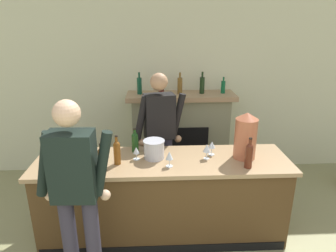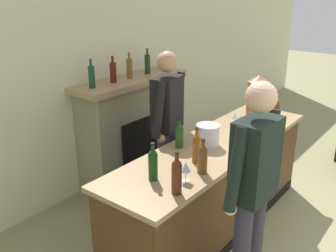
{
  "view_description": "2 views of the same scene",
  "coord_description": "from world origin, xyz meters",
  "px_view_note": "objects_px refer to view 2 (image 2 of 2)",
  "views": [
    {
      "loc": [
        -0.21,
        -0.69,
        2.35
      ],
      "look_at": [
        -0.05,
        2.66,
        1.16
      ],
      "focal_mm": 32.0,
      "sensor_mm": 36.0,
      "label": 1
    },
    {
      "loc": [
        -3.04,
        0.52,
        2.35
      ],
      "look_at": [
        -0.21,
        2.74,
        1.02
      ],
      "focal_mm": 40.0,
      "sensor_mm": 36.0,
      "label": 2
    }
  ],
  "objects_px": {
    "wine_glass_front_left": "(199,142)",
    "wine_glass_near_bucket": "(235,134)",
    "wine_bottle_rose_blush": "(196,147)",
    "wine_bottle_port_short": "(177,175)",
    "wine_glass_by_dispenser": "(186,167)",
    "wine_bottle_riesling_slim": "(276,112)",
    "wine_glass_front_right": "(235,116)",
    "copper_dispenser": "(257,98)",
    "ice_bucket_steel": "(208,135)",
    "wine_bottle_merlot_tall": "(203,158)",
    "potted_plant_corner": "(253,116)",
    "wine_bottle_burgundy_dark": "(153,163)",
    "wine_glass_mid_counter": "(240,119)",
    "person_customer": "(252,192)",
    "wine_bottle_cabernet_heavy": "(179,135)",
    "person_bartender": "(168,127)",
    "fireplace_stone": "(132,128)"
  },
  "relations": [
    {
      "from": "person_bartender",
      "to": "wine_bottle_rose_blush",
      "type": "relative_size",
      "value": 5.64
    },
    {
      "from": "wine_bottle_burgundy_dark",
      "to": "wine_glass_by_dispenser",
      "type": "xyz_separation_m",
      "value": [
        0.13,
        -0.22,
        -0.02
      ]
    },
    {
      "from": "wine_bottle_riesling_slim",
      "to": "wine_bottle_merlot_tall",
      "type": "xyz_separation_m",
      "value": [
        -1.46,
        -0.0,
        -0.01
      ]
    },
    {
      "from": "potted_plant_corner",
      "to": "wine_bottle_burgundy_dark",
      "type": "bearing_deg",
      "value": -166.14
    },
    {
      "from": "wine_bottle_burgundy_dark",
      "to": "wine_bottle_port_short",
      "type": "xyz_separation_m",
      "value": [
        -0.06,
        -0.27,
        0.01
      ]
    },
    {
      "from": "wine_bottle_port_short",
      "to": "wine_glass_by_dispenser",
      "type": "bearing_deg",
      "value": 16.21
    },
    {
      "from": "copper_dispenser",
      "to": "wine_glass_front_right",
      "type": "distance_m",
      "value": 0.38
    },
    {
      "from": "wine_bottle_riesling_slim",
      "to": "wine_bottle_cabernet_heavy",
      "type": "height_order",
      "value": "wine_bottle_riesling_slim"
    },
    {
      "from": "wine_bottle_port_short",
      "to": "wine_bottle_merlot_tall",
      "type": "distance_m",
      "value": 0.39
    },
    {
      "from": "copper_dispenser",
      "to": "ice_bucket_steel",
      "type": "bearing_deg",
      "value": 178.2
    },
    {
      "from": "wine_glass_front_left",
      "to": "wine_glass_near_bucket",
      "type": "relative_size",
      "value": 0.85
    },
    {
      "from": "wine_bottle_riesling_slim",
      "to": "wine_glass_mid_counter",
      "type": "relative_size",
      "value": 1.92
    },
    {
      "from": "wine_glass_near_bucket",
      "to": "wine_glass_mid_counter",
      "type": "bearing_deg",
      "value": 21.64
    },
    {
      "from": "copper_dispenser",
      "to": "ice_bucket_steel",
      "type": "height_order",
      "value": "copper_dispenser"
    },
    {
      "from": "wine_glass_mid_counter",
      "to": "wine_glass_near_bucket",
      "type": "xyz_separation_m",
      "value": [
        -0.41,
        -0.16,
        -0.0
      ]
    },
    {
      "from": "ice_bucket_steel",
      "to": "wine_glass_mid_counter",
      "type": "bearing_deg",
      "value": -4.55
    },
    {
      "from": "person_bartender",
      "to": "wine_glass_near_bucket",
      "type": "xyz_separation_m",
      "value": [
        0.08,
        -0.75,
        0.08
      ]
    },
    {
      "from": "wine_bottle_riesling_slim",
      "to": "wine_bottle_rose_blush",
      "type": "height_order",
      "value": "wine_bottle_riesling_slim"
    },
    {
      "from": "wine_glass_front_right",
      "to": "ice_bucket_steel",
      "type": "bearing_deg",
      "value": -175.16
    },
    {
      "from": "wine_glass_mid_counter",
      "to": "wine_bottle_cabernet_heavy",
      "type": "bearing_deg",
      "value": 163.9
    },
    {
      "from": "ice_bucket_steel",
      "to": "wine_glass_front_left",
      "type": "distance_m",
      "value": 0.19
    },
    {
      "from": "wine_bottle_burgundy_dark",
      "to": "wine_bottle_cabernet_heavy",
      "type": "bearing_deg",
      "value": 18.62
    },
    {
      "from": "ice_bucket_steel",
      "to": "wine_bottle_merlot_tall",
      "type": "xyz_separation_m",
      "value": [
        -0.51,
        -0.27,
        0.03
      ]
    },
    {
      "from": "wine_bottle_rose_blush",
      "to": "ice_bucket_steel",
      "type": "bearing_deg",
      "value": 18.03
    },
    {
      "from": "potted_plant_corner",
      "to": "wine_bottle_riesling_slim",
      "type": "bearing_deg",
      "value": -149.53
    },
    {
      "from": "person_bartender",
      "to": "copper_dispenser",
      "type": "height_order",
      "value": "person_bartender"
    },
    {
      "from": "ice_bucket_steel",
      "to": "wine_bottle_cabernet_heavy",
      "type": "distance_m",
      "value": 0.28
    },
    {
      "from": "potted_plant_corner",
      "to": "wine_glass_by_dispenser",
      "type": "relative_size",
      "value": 3.95
    },
    {
      "from": "wine_bottle_riesling_slim",
      "to": "wine_glass_front_right",
      "type": "distance_m",
      "value": 0.45
    },
    {
      "from": "wine_bottle_port_short",
      "to": "wine_glass_mid_counter",
      "type": "relative_size",
      "value": 1.97
    },
    {
      "from": "person_customer",
      "to": "wine_bottle_cabernet_heavy",
      "type": "bearing_deg",
      "value": 65.7
    },
    {
      "from": "wine_bottle_rose_blush",
      "to": "person_bartender",
      "type": "bearing_deg",
      "value": 55.86
    },
    {
      "from": "copper_dispenser",
      "to": "wine_bottle_merlot_tall",
      "type": "relative_size",
      "value": 1.73
    },
    {
      "from": "fireplace_stone",
      "to": "copper_dispenser",
      "type": "xyz_separation_m",
      "value": [
        0.57,
        -1.41,
        0.52
      ]
    },
    {
      "from": "potted_plant_corner",
      "to": "person_bartender",
      "type": "distance_m",
      "value": 2.96
    },
    {
      "from": "wine_glass_near_bucket",
      "to": "wine_bottle_port_short",
      "type": "bearing_deg",
      "value": -174.76
    },
    {
      "from": "person_customer",
      "to": "copper_dispenser",
      "type": "xyz_separation_m",
      "value": [
        1.61,
        0.74,
        0.2
      ]
    },
    {
      "from": "wine_bottle_burgundy_dark",
      "to": "wine_glass_mid_counter",
      "type": "bearing_deg",
      "value": -0.44
    },
    {
      "from": "potted_plant_corner",
      "to": "wine_glass_near_bucket",
      "type": "relative_size",
      "value": 3.87
    },
    {
      "from": "wine_glass_mid_counter",
      "to": "copper_dispenser",
      "type": "bearing_deg",
      "value": 2.0
    },
    {
      "from": "person_customer",
      "to": "wine_glass_near_bucket",
      "type": "bearing_deg",
      "value": 35.45
    },
    {
      "from": "wine_bottle_cabernet_heavy",
      "to": "person_bartender",
      "type": "bearing_deg",
      "value": 51.88
    },
    {
      "from": "potted_plant_corner",
      "to": "person_bartender",
      "type": "bearing_deg",
      "value": -172.89
    },
    {
      "from": "wine_glass_near_bucket",
      "to": "wine_glass_front_left",
      "type": "bearing_deg",
      "value": 152.35
    },
    {
      "from": "copper_dispenser",
      "to": "wine_glass_front_left",
      "type": "relative_size",
      "value": 3.56
    },
    {
      "from": "person_bartender",
      "to": "wine_bottle_riesling_slim",
      "type": "bearing_deg",
      "value": -42.63
    },
    {
      "from": "wine_glass_front_left",
      "to": "wine_bottle_riesling_slim",
      "type": "bearing_deg",
      "value": -11.94
    },
    {
      "from": "wine_bottle_burgundy_dark",
      "to": "wine_bottle_cabernet_heavy",
      "type": "distance_m",
      "value": 0.67
    },
    {
      "from": "wine_bottle_riesling_slim",
      "to": "wine_glass_by_dispenser",
      "type": "distance_m",
      "value": 1.66
    },
    {
      "from": "wine_bottle_rose_blush",
      "to": "wine_glass_front_left",
      "type": "distance_m",
      "value": 0.22
    }
  ]
}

